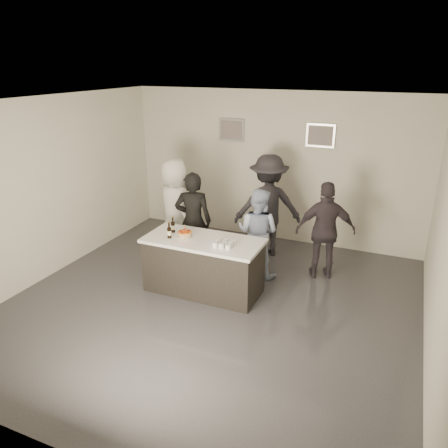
# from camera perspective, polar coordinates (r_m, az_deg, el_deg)

# --- Properties ---
(floor) EXTENTS (6.00, 6.00, 0.00)m
(floor) POSITION_cam_1_polar(r_m,az_deg,el_deg) (6.81, -1.69, -10.47)
(floor) COLOR #3D3D42
(floor) RESTS_ON ground
(ceiling) EXTENTS (6.00, 6.00, 0.00)m
(ceiling) POSITION_cam_1_polar(r_m,az_deg,el_deg) (5.86, -2.01, 15.55)
(ceiling) COLOR white
(wall_back) EXTENTS (6.00, 0.04, 3.00)m
(wall_back) POSITION_cam_1_polar(r_m,az_deg,el_deg) (8.88, 6.46, 7.34)
(wall_back) COLOR silver
(wall_back) RESTS_ON ground
(wall_front) EXTENTS (6.00, 0.04, 3.00)m
(wall_front) POSITION_cam_1_polar(r_m,az_deg,el_deg) (3.93, -21.11, -11.77)
(wall_front) COLOR silver
(wall_front) RESTS_ON ground
(wall_left) EXTENTS (0.04, 6.00, 3.00)m
(wall_left) POSITION_cam_1_polar(r_m,az_deg,el_deg) (7.88, -22.08, 4.25)
(wall_left) COLOR silver
(wall_left) RESTS_ON ground
(wall_right) EXTENTS (0.04, 6.00, 3.00)m
(wall_right) POSITION_cam_1_polar(r_m,az_deg,el_deg) (5.67, 26.83, -2.53)
(wall_right) COLOR silver
(wall_right) RESTS_ON ground
(picture_left) EXTENTS (0.54, 0.04, 0.44)m
(picture_left) POSITION_cam_1_polar(r_m,az_deg,el_deg) (9.01, 0.98, 12.20)
(picture_left) COLOR #B2B2B7
(picture_left) RESTS_ON wall_back
(picture_right) EXTENTS (0.54, 0.04, 0.44)m
(picture_right) POSITION_cam_1_polar(r_m,az_deg,el_deg) (8.50, 12.49, 11.22)
(picture_right) COLOR #B2B2B7
(picture_right) RESTS_ON wall_back
(bar_counter) EXTENTS (1.86, 0.86, 0.90)m
(bar_counter) POSITION_cam_1_polar(r_m,az_deg,el_deg) (6.99, -2.67, -5.41)
(bar_counter) COLOR white
(bar_counter) RESTS_ON ground
(cake) EXTENTS (0.23, 0.23, 0.08)m
(cake) POSITION_cam_1_polar(r_m,az_deg,el_deg) (6.91, -5.16, -1.38)
(cake) COLOR orange
(cake) RESTS_ON bar_counter
(beer_bottle_a) EXTENTS (0.07, 0.07, 0.26)m
(beer_bottle_a) POSITION_cam_1_polar(r_m,az_deg,el_deg) (7.08, -6.70, -0.08)
(beer_bottle_a) COLOR black
(beer_bottle_a) RESTS_ON bar_counter
(beer_bottle_b) EXTENTS (0.07, 0.07, 0.26)m
(beer_bottle_b) POSITION_cam_1_polar(r_m,az_deg,el_deg) (6.86, -7.18, -0.80)
(beer_bottle_b) COLOR black
(beer_bottle_b) RESTS_ON bar_counter
(tumbler_cluster) EXTENTS (0.30, 0.30, 0.08)m
(tumbler_cluster) POSITION_cam_1_polar(r_m,az_deg,el_deg) (6.56, 0.04, -2.52)
(tumbler_cluster) COLOR gold
(tumbler_cluster) RESTS_ON bar_counter
(candles) EXTENTS (0.24, 0.08, 0.01)m
(candles) POSITION_cam_1_polar(r_m,az_deg,el_deg) (6.69, -5.86, -2.48)
(candles) COLOR pink
(candles) RESTS_ON bar_counter
(person_main_black) EXTENTS (0.74, 0.60, 1.76)m
(person_main_black) POSITION_cam_1_polar(r_m,az_deg,el_deg) (7.64, -4.04, 0.36)
(person_main_black) COLOR black
(person_main_black) RESTS_ON ground
(person_main_blue) EXTENTS (0.81, 0.66, 1.55)m
(person_main_blue) POSITION_cam_1_polar(r_m,az_deg,el_deg) (7.43, 4.42, -1.11)
(person_main_blue) COLOR #A8B8DC
(person_main_blue) RESTS_ON ground
(person_guest_left) EXTENTS (1.08, 1.01, 1.86)m
(person_guest_left) POSITION_cam_1_polar(r_m,az_deg,el_deg) (8.21, -6.39, 2.10)
(person_guest_left) COLOR silver
(person_guest_left) RESTS_ON ground
(person_guest_right) EXTENTS (1.07, 0.71, 1.69)m
(person_guest_right) POSITION_cam_1_polar(r_m,az_deg,el_deg) (7.49, 13.11, -0.87)
(person_guest_right) COLOR #352E37
(person_guest_right) RESTS_ON ground
(person_guest_back) EXTENTS (1.43, 1.16, 1.93)m
(person_guest_back) POSITION_cam_1_polar(r_m,az_deg,el_deg) (8.21, 5.77, 2.40)
(person_guest_back) COLOR #242329
(person_guest_back) RESTS_ON ground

